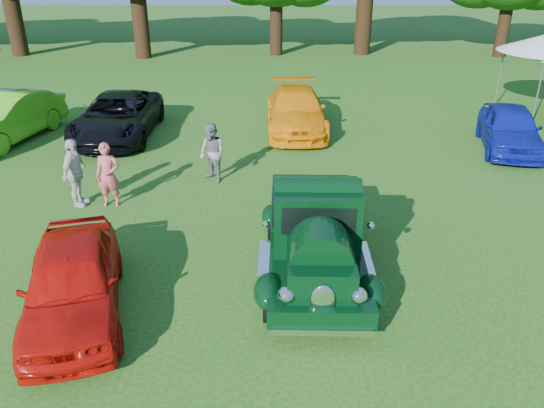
{
  "coord_description": "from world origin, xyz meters",
  "views": [
    {
      "loc": [
        1.27,
        -8.21,
        5.58
      ],
      "look_at": [
        1.06,
        1.27,
        1.1
      ],
      "focal_mm": 35.0,
      "sensor_mm": 36.0,
      "label": 1
    }
  ],
  "objects_px": {
    "red_convertible": "(72,281)",
    "spectator_grey": "(212,153)",
    "back_car_orange": "(296,110)",
    "back_car_blue": "(510,128)",
    "back_car_black": "(117,116)",
    "hero_pickup": "(315,233)",
    "back_car_lime": "(5,118)",
    "spectator_white": "(75,173)",
    "spectator_pink": "(108,175)"
  },
  "relations": [
    {
      "from": "spectator_grey",
      "to": "back_car_black",
      "type": "bearing_deg",
      "value": 177.15
    },
    {
      "from": "back_car_lime",
      "to": "spectator_grey",
      "type": "relative_size",
      "value": 2.93
    },
    {
      "from": "back_car_blue",
      "to": "spectator_pink",
      "type": "height_order",
      "value": "spectator_pink"
    },
    {
      "from": "back_car_orange",
      "to": "back_car_blue",
      "type": "xyz_separation_m",
      "value": [
        6.61,
        -1.9,
        -0.02
      ]
    },
    {
      "from": "back_car_black",
      "to": "spectator_grey",
      "type": "relative_size",
      "value": 3.16
    },
    {
      "from": "back_car_blue",
      "to": "spectator_grey",
      "type": "bearing_deg",
      "value": -150.68
    },
    {
      "from": "red_convertible",
      "to": "back_car_blue",
      "type": "bearing_deg",
      "value": 23.49
    },
    {
      "from": "back_car_orange",
      "to": "back_car_blue",
      "type": "distance_m",
      "value": 6.88
    },
    {
      "from": "back_car_orange",
      "to": "spectator_pink",
      "type": "distance_m",
      "value": 7.79
    },
    {
      "from": "back_car_blue",
      "to": "spectator_grey",
      "type": "xyz_separation_m",
      "value": [
        -8.92,
        -2.81,
        0.11
      ]
    },
    {
      "from": "spectator_pink",
      "to": "back_car_blue",
      "type": "bearing_deg",
      "value": 17.81
    },
    {
      "from": "back_car_orange",
      "to": "spectator_grey",
      "type": "distance_m",
      "value": 5.25
    },
    {
      "from": "red_convertible",
      "to": "spectator_grey",
      "type": "height_order",
      "value": "spectator_grey"
    },
    {
      "from": "back_car_black",
      "to": "spectator_pink",
      "type": "height_order",
      "value": "spectator_pink"
    },
    {
      "from": "back_car_black",
      "to": "spectator_grey",
      "type": "distance_m",
      "value": 5.28
    },
    {
      "from": "red_convertible",
      "to": "back_car_blue",
      "type": "height_order",
      "value": "back_car_blue"
    },
    {
      "from": "spectator_pink",
      "to": "back_car_black",
      "type": "bearing_deg",
      "value": 100.48
    },
    {
      "from": "hero_pickup",
      "to": "back_car_black",
      "type": "height_order",
      "value": "hero_pickup"
    },
    {
      "from": "back_car_orange",
      "to": "spectator_grey",
      "type": "bearing_deg",
      "value": -118.26
    },
    {
      "from": "back_car_lime",
      "to": "back_car_black",
      "type": "bearing_deg",
      "value": 19.46
    },
    {
      "from": "back_car_lime",
      "to": "back_car_orange",
      "type": "distance_m",
      "value": 9.57
    },
    {
      "from": "back_car_lime",
      "to": "spectator_grey",
      "type": "height_order",
      "value": "spectator_grey"
    },
    {
      "from": "back_car_black",
      "to": "spectator_white",
      "type": "distance_m",
      "value": 5.43
    },
    {
      "from": "back_car_lime",
      "to": "back_car_black",
      "type": "height_order",
      "value": "back_car_lime"
    },
    {
      "from": "red_convertible",
      "to": "back_car_blue",
      "type": "relative_size",
      "value": 0.95
    },
    {
      "from": "back_car_lime",
      "to": "spectator_pink",
      "type": "relative_size",
      "value": 2.95
    },
    {
      "from": "back_car_lime",
      "to": "red_convertible",
      "type": "bearing_deg",
      "value": -48.29
    },
    {
      "from": "spectator_pink",
      "to": "spectator_white",
      "type": "xyz_separation_m",
      "value": [
        -0.79,
        -0.01,
        0.05
      ]
    },
    {
      "from": "spectator_pink",
      "to": "spectator_white",
      "type": "relative_size",
      "value": 0.94
    },
    {
      "from": "back_car_black",
      "to": "spectator_white",
      "type": "xyz_separation_m",
      "value": [
        0.54,
        -5.4,
        0.14
      ]
    },
    {
      "from": "red_convertible",
      "to": "back_car_blue",
      "type": "distance_m",
      "value": 13.65
    },
    {
      "from": "hero_pickup",
      "to": "back_car_orange",
      "type": "xyz_separation_m",
      "value": [
        -0.19,
        9.1,
        -0.1
      ]
    },
    {
      "from": "back_car_orange",
      "to": "back_car_blue",
      "type": "height_order",
      "value": "back_car_orange"
    },
    {
      "from": "red_convertible",
      "to": "spectator_white",
      "type": "bearing_deg",
      "value": 93.03
    },
    {
      "from": "spectator_pink",
      "to": "hero_pickup",
      "type": "bearing_deg",
      "value": -33.97
    },
    {
      "from": "hero_pickup",
      "to": "back_car_black",
      "type": "bearing_deg",
      "value": 126.77
    },
    {
      "from": "spectator_white",
      "to": "spectator_pink",
      "type": "bearing_deg",
      "value": -81.77
    },
    {
      "from": "hero_pickup",
      "to": "back_car_lime",
      "type": "bearing_deg",
      "value": 141.5
    },
    {
      "from": "hero_pickup",
      "to": "spectator_pink",
      "type": "xyz_separation_m",
      "value": [
        -4.8,
        2.83,
        -0.0
      ]
    },
    {
      "from": "spectator_pink",
      "to": "back_car_lime",
      "type": "bearing_deg",
      "value": 131.52
    },
    {
      "from": "spectator_pink",
      "to": "spectator_white",
      "type": "distance_m",
      "value": 0.8
    },
    {
      "from": "back_car_black",
      "to": "spectator_pink",
      "type": "relative_size",
      "value": 3.18
    },
    {
      "from": "back_car_orange",
      "to": "spectator_grey",
      "type": "relative_size",
      "value": 3.02
    },
    {
      "from": "red_convertible",
      "to": "spectator_pink",
      "type": "xyz_separation_m",
      "value": [
        -0.69,
        4.31,
        0.15
      ]
    },
    {
      "from": "back_car_blue",
      "to": "hero_pickup",
      "type": "bearing_deg",
      "value": -119.88
    },
    {
      "from": "back_car_black",
      "to": "back_car_orange",
      "type": "xyz_separation_m",
      "value": [
        5.96,
        0.88,
        -0.0
      ]
    },
    {
      "from": "hero_pickup",
      "to": "spectator_grey",
      "type": "bearing_deg",
      "value": 119.67
    },
    {
      "from": "spectator_pink",
      "to": "spectator_grey",
      "type": "distance_m",
      "value": 2.78
    },
    {
      "from": "spectator_pink",
      "to": "spectator_grey",
      "type": "xyz_separation_m",
      "value": [
        2.3,
        1.56,
        0.0
      ]
    },
    {
      "from": "spectator_pink",
      "to": "spectator_grey",
      "type": "relative_size",
      "value": 0.99
    }
  ]
}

